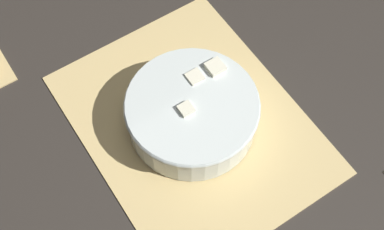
# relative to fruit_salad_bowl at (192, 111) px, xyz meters

# --- Properties ---
(ground_plane) EXTENTS (6.00, 6.00, 0.00)m
(ground_plane) POSITION_rel_fruit_salad_bowl_xyz_m (-0.00, -0.00, -0.05)
(ground_plane) COLOR #2D2823
(bamboo_mat_center) EXTENTS (0.51, 0.39, 0.01)m
(bamboo_mat_center) POSITION_rel_fruit_salad_bowl_xyz_m (-0.00, -0.00, -0.05)
(bamboo_mat_center) COLOR #D6B775
(bamboo_mat_center) RESTS_ON ground_plane
(fruit_salad_bowl) EXTENTS (0.25, 0.25, 0.08)m
(fruit_salad_bowl) POSITION_rel_fruit_salad_bowl_xyz_m (0.00, 0.00, 0.00)
(fruit_salad_bowl) COLOR silver
(fruit_salad_bowl) RESTS_ON bamboo_mat_center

